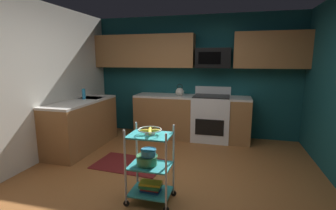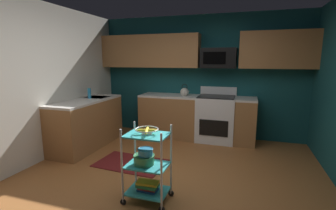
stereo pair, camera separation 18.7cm
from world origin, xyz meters
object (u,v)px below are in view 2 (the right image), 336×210
at_px(book_stack, 148,186).
at_px(dish_soap_bottle, 89,93).
at_px(microwave, 219,58).
at_px(fruit_bowl, 147,130).
at_px(kettle, 185,92).
at_px(mixing_bowl_small, 145,152).
at_px(mixing_bowl_large, 144,159).
at_px(oven_range, 216,118).
at_px(rolling_cart, 147,165).

xyz_separation_m(book_stack, dish_soap_bottle, (-1.88, 1.57, 0.83)).
relative_size(microwave, dish_soap_bottle, 3.50).
distance_m(fruit_bowl, kettle, 2.52).
relative_size(fruit_bowl, dish_soap_bottle, 1.36).
relative_size(fruit_bowl, mixing_bowl_small, 1.49).
xyz_separation_m(mixing_bowl_large, book_stack, (0.04, 0.00, -0.33)).
distance_m(oven_range, kettle, 0.85).
height_order(rolling_cart, mixing_bowl_small, rolling_cart).
height_order(mixing_bowl_small, dish_soap_bottle, dish_soap_bottle).
bearing_deg(fruit_bowl, oven_range, 79.18).
xyz_separation_m(microwave, book_stack, (-0.48, -2.62, -1.51)).
bearing_deg(mixing_bowl_small, dish_soap_bottle, 139.72).
height_order(mixing_bowl_small, book_stack, mixing_bowl_small).
distance_m(microwave, mixing_bowl_large, 2.92).
bearing_deg(oven_range, mixing_bowl_small, -101.14).
bearing_deg(mixing_bowl_large, rolling_cart, -0.00).
bearing_deg(fruit_bowl, kettle, 94.34).
bearing_deg(rolling_cart, mixing_bowl_small, -147.68).
xyz_separation_m(oven_range, kettle, (-0.67, -0.00, 0.52)).
bearing_deg(rolling_cart, book_stack, 75.96).
bearing_deg(dish_soap_bottle, fruit_bowl, -39.83).
bearing_deg(microwave, mixing_bowl_small, -100.70).
distance_m(rolling_cart, mixing_bowl_large, 0.08).
relative_size(rolling_cart, mixing_bowl_small, 5.03).
bearing_deg(dish_soap_bottle, book_stack, -39.83).
height_order(microwave, mixing_bowl_small, microwave).
relative_size(microwave, kettle, 2.65).
bearing_deg(oven_range, kettle, -179.67).
relative_size(microwave, fruit_bowl, 2.57).
distance_m(book_stack, kettle, 2.65).
bearing_deg(oven_range, book_stack, -100.82).
xyz_separation_m(microwave, mixing_bowl_large, (-0.52, -2.62, -1.18)).
bearing_deg(mixing_bowl_large, fruit_bowl, 0.00).
relative_size(mixing_bowl_large, kettle, 0.95).
relative_size(rolling_cart, dish_soap_bottle, 4.57).
distance_m(oven_range, microwave, 1.23).
distance_m(microwave, rolling_cart, 2.94).
relative_size(microwave, mixing_bowl_small, 3.85).
distance_m(mixing_bowl_large, mixing_bowl_small, 0.10).
distance_m(oven_range, book_stack, 2.58).
bearing_deg(microwave, oven_range, -89.74).
distance_m(microwave, mixing_bowl_small, 2.89).
bearing_deg(rolling_cart, dish_soap_bottle, 140.17).
xyz_separation_m(microwave, kettle, (-0.67, -0.11, -0.70)).
bearing_deg(oven_range, fruit_bowl, -100.82).
relative_size(oven_range, book_stack, 4.15).
distance_m(microwave, fruit_bowl, 2.79).
bearing_deg(kettle, dish_soap_bottle, -150.72).
bearing_deg(microwave, fruit_bowl, -100.38).
bearing_deg(dish_soap_bottle, mixing_bowl_large, -40.46).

